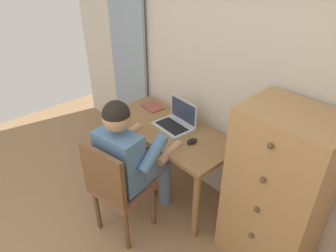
# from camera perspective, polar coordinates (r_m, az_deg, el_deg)

# --- Properties ---
(wall_back) EXTENTS (4.80, 0.05, 2.50)m
(wall_back) POSITION_cam_1_polar(r_m,az_deg,el_deg) (2.46, 12.42, 10.03)
(wall_back) COLOR beige
(wall_back) RESTS_ON ground_plane
(curtain_panel) EXTENTS (0.59, 0.03, 2.25)m
(curtain_panel) POSITION_cam_1_polar(r_m,az_deg,el_deg) (3.37, -7.63, 14.00)
(curtain_panel) COLOR #8EA3B7
(curtain_panel) RESTS_ON ground_plane
(desk) EXTENTS (1.26, 0.58, 0.71)m
(desk) POSITION_cam_1_polar(r_m,az_deg,el_deg) (2.73, 0.15, -2.18)
(desk) COLOR olive
(desk) RESTS_ON ground_plane
(dresser) EXTENTS (0.61, 0.49, 1.26)m
(dresser) POSITION_cam_1_polar(r_m,az_deg,el_deg) (2.27, 19.87, -11.67)
(dresser) COLOR tan
(dresser) RESTS_ON ground_plane
(chair) EXTENTS (0.48, 0.47, 0.89)m
(chair) POSITION_cam_1_polar(r_m,az_deg,el_deg) (2.41, -9.77, -11.16)
(chair) COLOR brown
(chair) RESTS_ON ground_plane
(person_seated) EXTENTS (0.60, 0.63, 1.21)m
(person_seated) POSITION_cam_1_polar(r_m,az_deg,el_deg) (2.39, -6.93, -5.70)
(person_seated) COLOR #6B84AD
(person_seated) RESTS_ON ground_plane
(laptop) EXTENTS (0.36, 0.27, 0.24)m
(laptop) POSITION_cam_1_polar(r_m,az_deg,el_deg) (2.67, 1.59, 0.94)
(laptop) COLOR #B7BABF
(laptop) RESTS_ON desk
(computer_mouse) EXTENTS (0.07, 0.10, 0.03)m
(computer_mouse) POSITION_cam_1_polar(r_m,az_deg,el_deg) (2.47, 4.58, -2.89)
(computer_mouse) COLOR black
(computer_mouse) RESTS_ON desk
(desk_clock) EXTENTS (0.09, 0.09, 0.03)m
(desk_clock) POSITION_cam_1_polar(r_m,az_deg,el_deg) (2.90, -8.35, 2.42)
(desk_clock) COLOR black
(desk_clock) RESTS_ON desk
(notebook_pad) EXTENTS (0.22, 0.17, 0.01)m
(notebook_pad) POSITION_cam_1_polar(r_m,az_deg,el_deg) (3.01, -2.94, 3.65)
(notebook_pad) COLOR #994742
(notebook_pad) RESTS_ON desk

